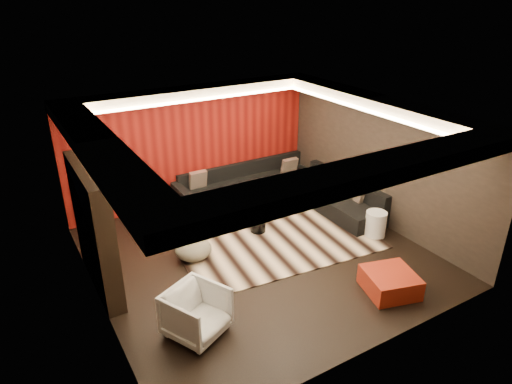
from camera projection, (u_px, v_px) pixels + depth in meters
floor at (259, 255)px, 8.93m from camera, size 6.00×6.00×0.02m
ceiling at (259, 114)px, 7.76m from camera, size 6.00×6.00×0.02m
wall_back at (193, 145)px, 10.70m from camera, size 6.00×0.02×2.80m
wall_left at (90, 231)px, 6.94m from camera, size 0.02×6.00×2.80m
wall_right at (379, 160)px, 9.74m from camera, size 0.02×6.00×2.80m
red_feature_wall at (193, 145)px, 10.67m from camera, size 5.98×0.05×2.78m
soffit_back at (195, 92)px, 9.92m from camera, size 6.00×0.60×0.22m
soffit_front at (370, 172)px, 5.70m from camera, size 6.00×0.60×0.22m
soffit_left at (98, 147)px, 6.55m from camera, size 0.60×4.80×0.22m
soffit_right at (375, 102)px, 9.06m from camera, size 0.60×4.80×0.22m
cove_back at (202, 99)px, 9.69m from camera, size 4.80×0.08×0.04m
cove_front at (351, 170)px, 6.00m from camera, size 4.80×0.08×0.04m
cove_left at (123, 149)px, 6.75m from camera, size 0.08×4.80×0.04m
cove_right at (362, 109)px, 8.94m from camera, size 0.08×4.80×0.04m
tv_surround at (94, 229)px, 7.61m from camera, size 0.30×2.00×2.20m
tv_screen at (101, 208)px, 7.54m from camera, size 0.04×1.30×0.80m
tv_shelf at (107, 247)px, 7.85m from camera, size 0.04×1.60×0.04m
rug at (270, 235)px, 9.61m from camera, size 4.27×3.37×0.02m
coffee_table at (281, 197)px, 11.06m from camera, size 1.57×1.57×0.20m
drum_stool at (258, 223)px, 9.67m from camera, size 0.43×0.43×0.38m
striped_pouf at (193, 249)px, 8.72m from camera, size 0.83×0.83×0.38m
white_side_table at (376, 224)px, 9.51m from camera, size 0.44×0.44×0.54m
orange_ottoman at (390, 282)px, 7.80m from camera, size 1.01×1.01×0.36m
armchair at (196, 313)px, 6.77m from camera, size 1.09×1.10×0.76m
sectional_sofa at (280, 190)px, 11.08m from camera, size 3.65×3.50×0.75m
throw_pillows at (292, 178)px, 10.89m from camera, size 3.08×2.79×0.50m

